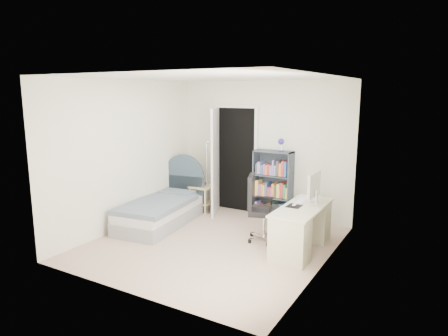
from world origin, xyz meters
The scene contains 8 objects.
room_shell centered at (0.00, 0.00, 1.25)m, with size 3.50×3.70×2.60m.
door centered at (-0.71, 1.53, 1.03)m, with size 0.92×0.78×2.06m.
bed centered at (-1.27, 0.38, 0.25)m, with size 1.08×1.92×1.12m.
nightstand centered at (-1.07, 1.35, 0.39)m, with size 0.41×0.41×0.60m.
floor_lamp centered at (-0.90, 1.27, 0.58)m, with size 0.20×0.20×1.43m.
bookcase centered at (0.30, 1.65, 0.57)m, with size 0.70×0.30×1.49m.
desk centered at (1.27, 0.44, 0.37)m, with size 0.55×1.37×1.12m.
office_chair centered at (0.55, 0.49, 0.57)m, with size 0.59×0.60×1.04m.
Camera 1 is at (3.07, -4.94, 2.29)m, focal length 32.00 mm.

